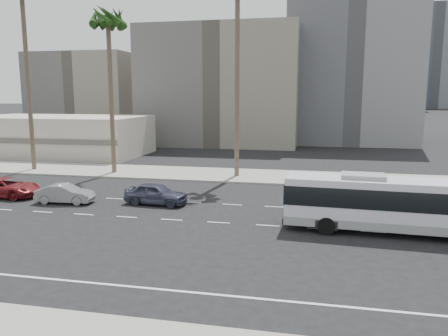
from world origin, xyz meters
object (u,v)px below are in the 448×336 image
(car_a, at_px, (156,194))
(car_b, at_px, (65,194))
(palm_mid, at_px, (108,24))
(car_c, at_px, (6,187))
(city_bus, at_px, (390,203))

(car_a, distance_m, car_b, 6.60)
(car_a, bearing_deg, palm_mid, 42.32)
(palm_mid, bearing_deg, car_c, -108.17)
(city_bus, xyz_separation_m, car_c, (-27.16, 3.40, -1.00))
(car_a, distance_m, palm_mid, 19.27)
(city_bus, distance_m, car_a, 15.57)
(city_bus, height_order, car_b, city_bus)
(city_bus, bearing_deg, palm_mid, 151.92)
(car_a, xyz_separation_m, car_c, (-12.03, -0.16, -0.03))
(city_bus, xyz_separation_m, palm_mid, (-23.56, 14.36, 12.58))
(palm_mid, bearing_deg, city_bus, -31.37)
(car_b, distance_m, palm_mid, 18.14)
(city_bus, height_order, car_a, city_bus)
(city_bus, distance_m, palm_mid, 30.32)
(car_b, xyz_separation_m, car_c, (-5.50, 0.84, 0.06))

